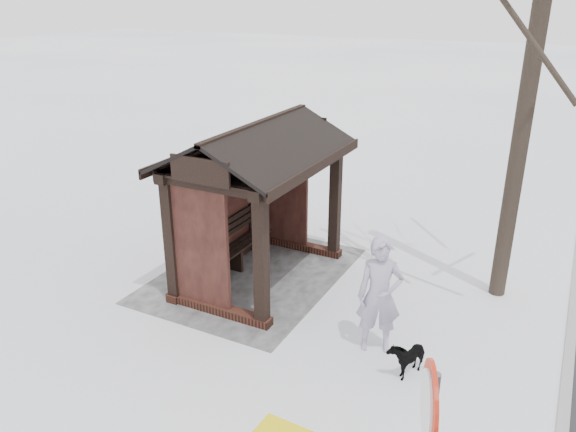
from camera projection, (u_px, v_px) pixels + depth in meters
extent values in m
plane|color=white|center=(261.00, 277.00, 11.01)|extent=(120.00, 120.00, 0.00)
cube|color=gray|center=(569.00, 354.00, 8.65)|extent=(120.00, 0.15, 0.06)
cube|color=gray|center=(252.00, 274.00, 11.10)|extent=(4.20, 3.20, 0.02)
cube|color=#381D14|center=(223.00, 264.00, 11.37)|extent=(3.30, 0.22, 0.16)
cube|color=#381D14|center=(295.00, 245.00, 12.22)|extent=(0.22, 2.10, 0.16)
cube|color=#381D14|center=(218.00, 309.00, 9.75)|extent=(0.22, 2.10, 0.16)
cube|color=black|center=(335.00, 206.00, 11.43)|extent=(0.20, 0.20, 2.30)
cube|color=black|center=(261.00, 265.00, 8.97)|extent=(0.20, 0.20, 2.30)
cube|color=black|center=(259.00, 192.00, 12.21)|extent=(0.20, 0.20, 2.30)
cube|color=black|center=(172.00, 243.00, 9.74)|extent=(0.20, 0.20, 2.30)
cube|color=black|center=(220.00, 211.00, 10.94)|extent=(2.80, 0.08, 2.14)
cube|color=black|center=(282.00, 193.00, 11.93)|extent=(0.08, 1.17, 2.14)
cube|color=black|center=(199.00, 245.00, 9.46)|extent=(0.08, 1.17, 2.14)
cube|color=black|center=(303.00, 168.00, 9.75)|extent=(3.40, 0.20, 0.18)
cube|color=black|center=(217.00, 155.00, 10.52)|extent=(3.40, 0.20, 0.18)
cylinder|color=black|center=(534.00, 55.00, 8.86)|extent=(0.29, 0.29, 8.55)
imported|color=#A49BB6|center=(380.00, 295.00, 8.48)|extent=(0.67, 0.80, 1.88)
imported|color=black|center=(407.00, 355.00, 8.17)|extent=(0.73, 0.51, 0.56)
cylinder|color=red|center=(430.00, 405.00, 4.18)|extent=(0.65, 0.28, 0.69)
cylinder|color=white|center=(427.00, 404.00, 4.18)|extent=(0.50, 0.22, 0.53)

